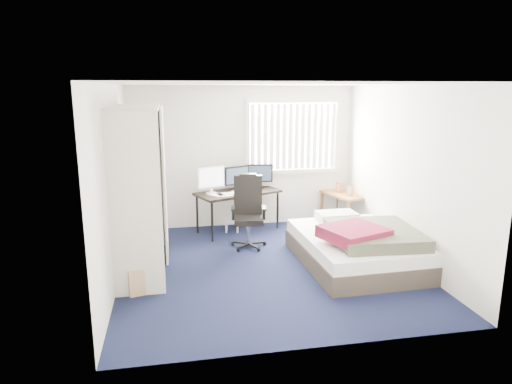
{
  "coord_description": "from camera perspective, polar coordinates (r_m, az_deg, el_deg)",
  "views": [
    {
      "loc": [
        -1.27,
        -5.88,
        2.44
      ],
      "look_at": [
        -0.09,
        0.4,
        0.99
      ],
      "focal_mm": 32.0,
      "sensor_mm": 36.0,
      "label": 1
    }
  ],
  "objects": [
    {
      "name": "ground",
      "position": [
        6.49,
        1.44,
        -9.29
      ],
      "size": [
        4.2,
        4.2,
        0.0
      ],
      "primitive_type": "plane",
      "color": "black",
      "rests_on": "ground"
    },
    {
      "name": "room_shell",
      "position": [
        6.09,
        1.52,
        4.0
      ],
      "size": [
        4.2,
        4.2,
        4.2
      ],
      "color": "silver",
      "rests_on": "ground"
    },
    {
      "name": "window_assembly",
      "position": [
        8.26,
        4.66,
        6.91
      ],
      "size": [
        1.72,
        0.09,
        1.32
      ],
      "color": "white",
      "rests_on": "ground"
    },
    {
      "name": "closet",
      "position": [
        6.25,
        -14.18,
        2.38
      ],
      "size": [
        0.64,
        1.84,
        2.22
      ],
      "color": "beige",
      "rests_on": "ground"
    },
    {
      "name": "desk",
      "position": [
        7.9,
        -2.36,
        0.36
      ],
      "size": [
        1.58,
        1.17,
        1.17
      ],
      "color": "black",
      "rests_on": "ground"
    },
    {
      "name": "office_chair",
      "position": [
        7.19,
        -0.97,
        -3.38
      ],
      "size": [
        0.6,
        0.6,
        1.14
      ],
      "color": "black",
      "rests_on": "ground"
    },
    {
      "name": "footstool",
      "position": [
        7.97,
        -3.03,
        -3.81
      ],
      "size": [
        0.3,
        0.25,
        0.22
      ],
      "color": "white",
      "rests_on": "ground"
    },
    {
      "name": "nightstand",
      "position": [
        8.37,
        10.79,
        -0.66
      ],
      "size": [
        0.66,
        0.95,
        0.77
      ],
      "color": "brown",
      "rests_on": "ground"
    },
    {
      "name": "bed",
      "position": [
        6.62,
        12.57,
        -6.56
      ],
      "size": [
        1.55,
        2.03,
        0.65
      ],
      "color": "#3B322B",
      "rests_on": "ground"
    },
    {
      "name": "pine_box",
      "position": [
        5.89,
        -13.73,
        -10.32
      ],
      "size": [
        0.5,
        0.42,
        0.33
      ],
      "primitive_type": "cube",
      "rotation": [
        0.0,
        0.0,
        0.26
      ],
      "color": "#AE7F57",
      "rests_on": "ground"
    }
  ]
}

